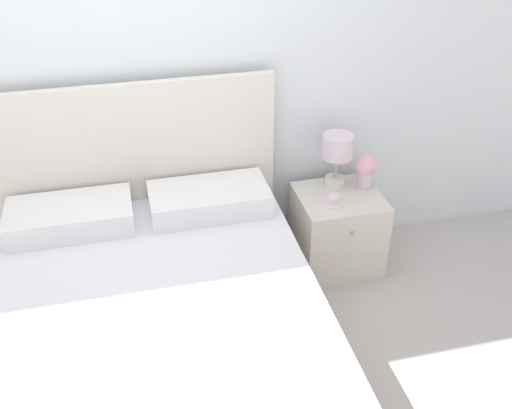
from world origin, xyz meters
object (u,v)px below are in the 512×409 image
object	(u,v)px
nightstand	(337,230)
flower_vase	(366,168)
teacup	(333,200)
table_lamp	(337,152)
bed	(157,327)

from	to	relation	value
nightstand	flower_vase	bearing A→B (deg)	19.91
teacup	table_lamp	bearing A→B (deg)	68.18
bed	nightstand	world-z (taller)	bed
nightstand	teacup	distance (m)	0.29
table_lamp	nightstand	bearing A→B (deg)	-92.08
nightstand	teacup	xyz separation A→B (m)	(-0.07, -0.07, 0.28)
table_lamp	teacup	distance (m)	0.29
flower_vase	bed	bearing A→B (deg)	-152.70
nightstand	bed	bearing A→B (deg)	-151.64
table_lamp	flower_vase	size ratio (longest dim) A/B	1.57
flower_vase	teacup	bearing A→B (deg)	-151.47
table_lamp	bed	bearing A→B (deg)	-147.68
bed	table_lamp	size ratio (longest dim) A/B	5.53
bed	nightstand	distance (m)	1.35
table_lamp	flower_vase	xyz separation A→B (m)	(0.18, -0.05, -0.11)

